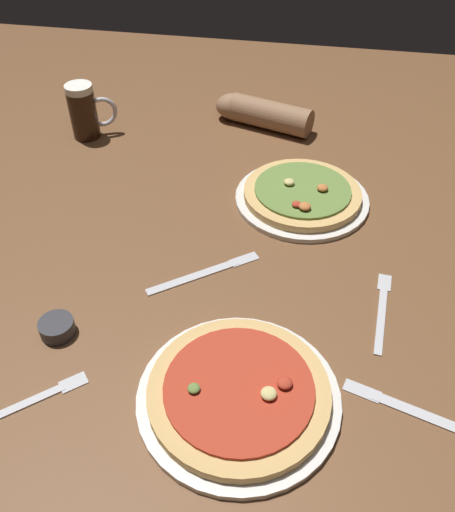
{
  "coord_description": "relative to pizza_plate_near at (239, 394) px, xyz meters",
  "views": [
    {
      "loc": [
        0.15,
        -0.79,
        0.75
      ],
      "look_at": [
        0.0,
        0.0,
        0.02
      ],
      "focal_mm": 37.88,
      "sensor_mm": 36.0,
      "label": 1
    }
  ],
  "objects": [
    {
      "name": "diner_arm",
      "position": [
        -0.09,
        0.89,
        0.02
      ],
      "size": [
        0.28,
        0.14,
        0.08
      ],
      "color": "#936B4C",
      "rests_on": "ground_plane"
    },
    {
      "name": "pizza_plate_near",
      "position": [
        0.0,
        0.0,
        0.0
      ],
      "size": [
        0.33,
        0.33,
        0.05
      ],
      "color": "silver",
      "rests_on": "ground_plane"
    },
    {
      "name": "knife_spare",
      "position": [
        0.27,
        0.03,
        -0.01
      ],
      "size": [
        0.22,
        0.08,
        0.01
      ],
      "color": "silver",
      "rests_on": "ground_plane"
    },
    {
      "name": "ground_plane",
      "position": [
        -0.08,
        0.31,
        -0.03
      ],
      "size": [
        2.4,
        2.4,
        0.03
      ],
      "primitive_type": "cube",
      "color": "brown"
    },
    {
      "name": "pizza_plate_far",
      "position": [
        0.06,
        0.55,
        -0.0
      ],
      "size": [
        0.31,
        0.31,
        0.05
      ],
      "color": "silver",
      "rests_on": "ground_plane"
    },
    {
      "name": "fork_spare",
      "position": [
        -0.33,
        -0.07,
        -0.01
      ],
      "size": [
        0.18,
        0.16,
        0.01
      ],
      "color": "silver",
      "rests_on": "ground_plane"
    },
    {
      "name": "fork_left",
      "position": [
        0.23,
        0.24,
        -0.01
      ],
      "size": [
        0.04,
        0.21,
        0.01
      ],
      "color": "silver",
      "rests_on": "ground_plane"
    },
    {
      "name": "ramekin_sauce",
      "position": [
        -0.34,
        0.08,
        -0.0
      ],
      "size": [
        0.06,
        0.06,
        0.03
      ],
      "primitive_type": "cylinder",
      "color": "#333338",
      "rests_on": "ground_plane"
    },
    {
      "name": "knife_right",
      "position": [
        -0.11,
        0.27,
        -0.01
      ],
      "size": [
        0.21,
        0.16,
        0.01
      ],
      "color": "silver",
      "rests_on": "ground_plane"
    },
    {
      "name": "beer_mug_dark",
      "position": [
        -0.54,
        0.75,
        0.06
      ],
      "size": [
        0.12,
        0.08,
        0.15
      ],
      "color": "black",
      "rests_on": "ground_plane"
    }
  ]
}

